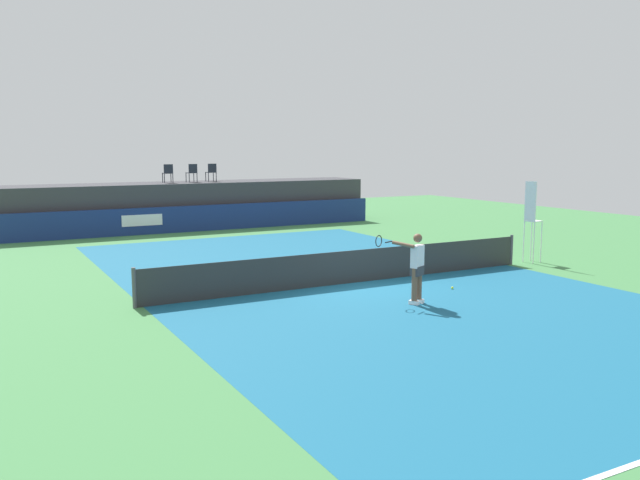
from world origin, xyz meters
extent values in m
plane|color=#3D7A42|center=(0.00, 3.00, 0.00)|extent=(48.00, 48.00, 0.00)
cube|color=#16597A|center=(0.00, 0.00, 0.00)|extent=(12.00, 22.00, 0.00)
cube|color=navy|center=(0.00, 13.50, 0.60)|extent=(18.00, 0.20, 1.20)
cube|color=white|center=(-2.81, 13.39, 0.66)|extent=(1.80, 0.02, 0.50)
cube|color=#38383D|center=(0.00, 15.30, 1.10)|extent=(18.00, 2.80, 2.20)
cylinder|color=#1E232D|center=(-0.86, 15.49, 2.42)|extent=(0.04, 0.04, 0.44)
cylinder|color=#1E232D|center=(-1.27, 15.51, 2.42)|extent=(0.04, 0.04, 0.44)
cylinder|color=#1E232D|center=(-0.88, 15.09, 2.42)|extent=(0.04, 0.04, 0.44)
cylinder|color=#1E232D|center=(-1.29, 15.11, 2.42)|extent=(0.04, 0.04, 0.44)
cube|color=#1E232D|center=(-1.07, 15.30, 2.66)|extent=(0.46, 0.46, 0.03)
cube|color=#1E232D|center=(-1.08, 15.09, 2.88)|extent=(0.44, 0.05, 0.42)
cylinder|color=#1E232D|center=(0.27, 15.46, 2.42)|extent=(0.04, 0.04, 0.44)
cylinder|color=#1E232D|center=(-0.13, 15.42, 2.42)|extent=(0.04, 0.04, 0.44)
cylinder|color=#1E232D|center=(0.30, 15.05, 2.42)|extent=(0.04, 0.04, 0.44)
cylinder|color=#1E232D|center=(-0.10, 15.02, 2.42)|extent=(0.04, 0.04, 0.44)
cube|color=#1E232D|center=(0.09, 15.24, 2.66)|extent=(0.48, 0.48, 0.03)
cube|color=#1E232D|center=(0.10, 15.03, 2.88)|extent=(0.44, 0.06, 0.42)
cylinder|color=#1E232D|center=(1.35, 15.65, 2.42)|extent=(0.04, 0.04, 0.44)
cylinder|color=#1E232D|center=(0.94, 15.64, 2.42)|extent=(0.04, 0.04, 0.44)
cylinder|color=#1E232D|center=(1.35, 15.24, 2.42)|extent=(0.04, 0.04, 0.44)
cylinder|color=#1E232D|center=(0.95, 15.24, 2.42)|extent=(0.04, 0.04, 0.44)
cube|color=#1E232D|center=(1.15, 15.44, 2.66)|extent=(0.45, 0.45, 0.03)
cube|color=#1E232D|center=(1.15, 15.23, 2.88)|extent=(0.44, 0.03, 0.42)
cylinder|color=white|center=(7.39, -0.18, 0.70)|extent=(0.04, 0.04, 1.40)
cylinder|color=white|center=(7.34, 0.23, 0.70)|extent=(0.04, 0.04, 1.40)
cylinder|color=white|center=(6.99, -0.23, 0.70)|extent=(0.04, 0.04, 1.40)
cylinder|color=white|center=(6.94, 0.18, 0.70)|extent=(0.04, 0.04, 1.40)
cube|color=white|center=(7.16, 0.00, 1.41)|extent=(0.49, 0.49, 0.03)
cube|color=white|center=(6.96, -0.03, 2.09)|extent=(0.08, 0.44, 1.33)
cube|color=#2D2D2D|center=(0.00, 0.00, 0.47)|extent=(12.40, 0.02, 0.95)
cylinder|color=#4C4C51|center=(-6.20, 0.00, 0.50)|extent=(0.10, 0.10, 1.00)
cylinder|color=#4C4C51|center=(6.20, 0.00, 0.50)|extent=(0.10, 0.10, 1.00)
cube|color=white|center=(0.20, -2.88, 0.05)|extent=(0.22, 0.29, 0.10)
cylinder|color=brown|center=(0.20, -2.88, 0.51)|extent=(0.14, 0.14, 0.82)
cube|color=white|center=(-0.02, -2.98, 0.05)|extent=(0.22, 0.29, 0.10)
cylinder|color=brown|center=(-0.02, -2.98, 0.51)|extent=(0.14, 0.14, 0.82)
cube|color=#333338|center=(0.09, -2.93, 0.84)|extent=(0.40, 0.34, 0.24)
cube|color=silver|center=(0.09, -2.93, 1.20)|extent=(0.41, 0.33, 0.56)
sphere|color=brown|center=(0.09, -2.93, 1.66)|extent=(0.22, 0.22, 0.22)
cylinder|color=brown|center=(0.31, -2.83, 1.18)|extent=(0.09, 0.09, 0.60)
cylinder|color=brown|center=(-0.24, -2.78, 1.50)|extent=(0.33, 0.59, 0.14)
cylinder|color=black|center=(-0.41, -2.40, 1.53)|extent=(0.29, 0.15, 0.03)
torus|color=black|center=(-0.53, -2.13, 1.53)|extent=(0.29, 0.15, 0.30)
sphere|color=#D8EA33|center=(1.99, -2.04, 0.04)|extent=(0.07, 0.07, 0.07)
camera|label=1|loc=(-9.61, -15.70, 3.87)|focal=36.47mm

